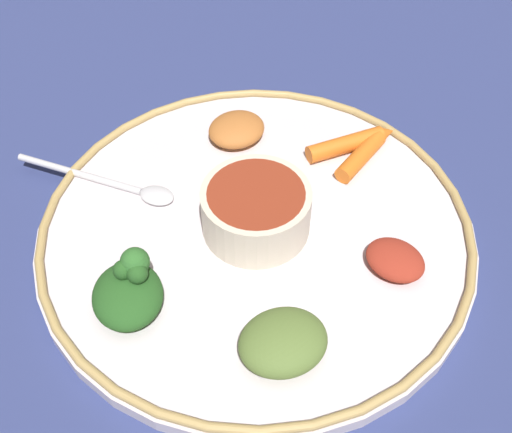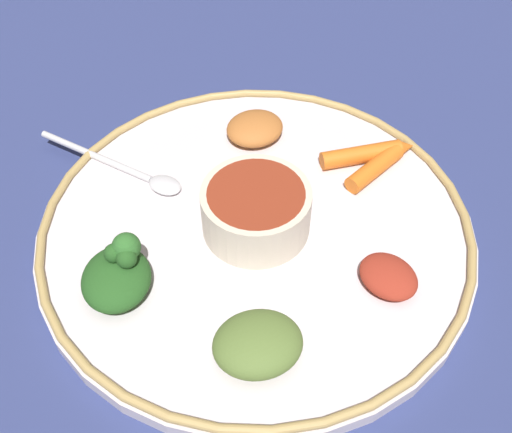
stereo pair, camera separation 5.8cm
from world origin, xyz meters
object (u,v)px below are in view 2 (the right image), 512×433
Objects in this scene: spoon at (131,171)px; carrot_outer at (367,154)px; greens_pile at (118,274)px; carrot_near_spoon at (378,165)px; center_bowl at (256,209)px.

carrot_outer reaches higher than spoon.
greens_pile reaches higher than carrot_outer.
spoon is at bearing -112.23° from greens_pile.
greens_pile is (0.05, 0.13, 0.01)m from spoon.
center_bowl is at bearing 5.27° from carrot_near_spoon.
center_bowl reaches higher than spoon.
spoon is 0.24m from carrot_outer.
center_bowl is at bearing 124.65° from spoon.
spoon is at bearing -21.21° from carrot_outer.
center_bowl is 1.15× the size of greens_pile.
carrot_near_spoon is at bearing 154.88° from spoon.
carrot_near_spoon is at bearing 94.98° from carrot_outer.
center_bowl is 1.14× the size of carrot_near_spoon.
carrot_outer is (0.00, -0.02, 0.00)m from carrot_near_spoon.
center_bowl is at bearing -175.80° from greens_pile.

